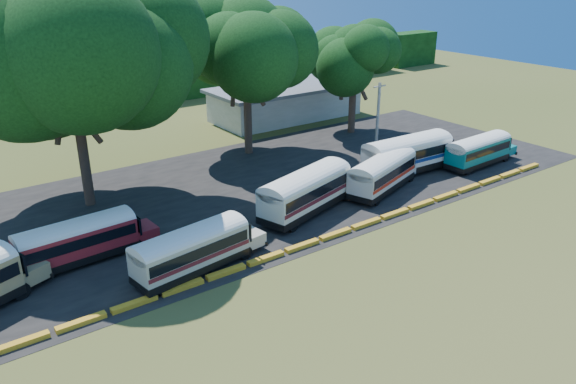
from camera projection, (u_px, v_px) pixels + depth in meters
ground at (328, 247)px, 38.55m from camera, size 160.00×160.00×0.00m
asphalt_strip at (247, 191)px, 48.07m from camera, size 64.00×24.00×0.02m
curb at (319, 240)px, 39.24m from camera, size 53.70×0.45×0.30m
terminal_building at (286, 102)px, 70.02m from camera, size 19.00×9.00×4.00m
treeline_backdrop at (94, 87)px, 73.34m from camera, size 130.00×4.00×6.00m
bus_red at (80, 238)px, 36.08m from camera, size 9.19×2.78×2.98m
bus_cream_west at (193, 248)px, 34.88m from camera, size 9.45×3.54×3.03m
bus_cream_east at (307, 189)px, 43.14m from camera, size 10.92×5.49×3.49m
bus_white_red at (383, 171)px, 47.38m from camera, size 9.93×5.28×3.18m
bus_white_blue at (409, 153)px, 51.32m from camera, size 10.98×3.12×3.58m
bus_teal at (479, 149)px, 53.29m from camera, size 9.10×2.62×2.96m
tree_west at (69, 54)px, 40.93m from camera, size 14.71×14.71×17.34m
tree_center at (246, 39)px, 53.40m from camera, size 11.20×11.20×15.50m
tree_east at (355, 53)px, 61.32m from camera, size 8.34×8.34×12.04m
utility_pole at (378, 116)px, 57.05m from camera, size 1.60×0.30×7.06m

